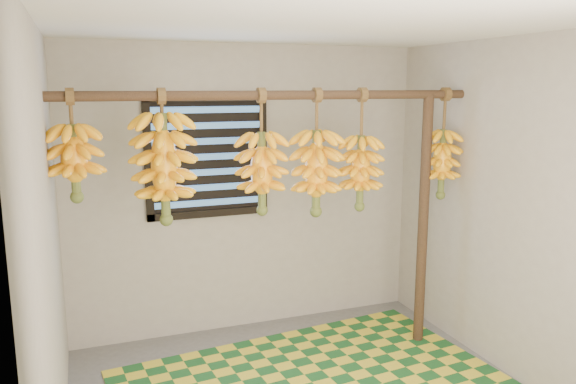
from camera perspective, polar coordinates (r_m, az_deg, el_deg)
name	(u,v)px	position (r m, az deg, el deg)	size (l,w,h in m)	color
ceiling	(322,23)	(3.27, 3.52, 16.73)	(3.00, 3.00, 0.01)	silver
wall_back	(249,190)	(4.75, -4.03, 0.23)	(3.00, 0.01, 2.40)	gray
wall_left	(47,259)	(3.10, -23.27, -6.31)	(0.01, 3.00, 2.40)	gray
wall_right	(520,213)	(4.19, 22.51, -1.99)	(0.01, 3.00, 2.40)	gray
window	(207,157)	(4.59, -8.18, 3.57)	(1.00, 0.04, 1.00)	black
hanging_pole	(280,95)	(3.90, -0.78, 9.81)	(0.06, 0.06, 3.00)	#46301E
support_post	(423,222)	(4.58, 13.56, -3.01)	(0.08, 0.08, 2.00)	#46301E
banana_bunch_a	(75,162)	(3.70, -20.87, 2.84)	(0.33, 0.33, 0.69)	brown
banana_bunch_b	(164,169)	(3.75, -12.46, 2.33)	(0.40, 0.40, 0.88)	brown
banana_bunch_c	(262,173)	(3.90, -2.68, 1.96)	(0.34, 0.34, 0.87)	brown
banana_bunch_d	(316,172)	(4.05, 2.88, 1.99)	(0.35, 0.35, 0.91)	brown
banana_bunch_e	(360,172)	(4.20, 7.36, 1.99)	(0.33, 0.33, 0.90)	brown
banana_bunch_f	(442,163)	(4.58, 15.38, 2.81)	(0.27, 0.27, 0.86)	brown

